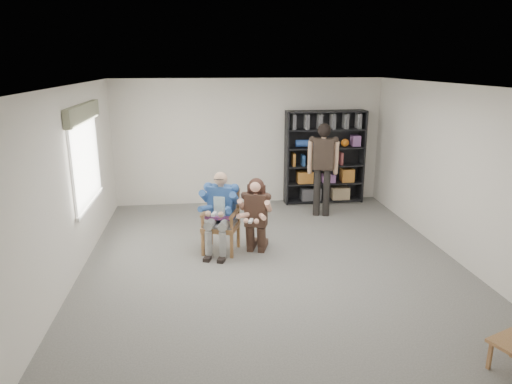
{
  "coord_description": "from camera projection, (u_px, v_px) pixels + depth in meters",
  "views": [
    {
      "loc": [
        -1.09,
        -6.62,
        3.12
      ],
      "look_at": [
        -0.2,
        0.6,
        1.05
      ],
      "focal_mm": 32.0,
      "sensor_mm": 36.0,
      "label": 1
    }
  ],
  "objects": [
    {
      "name": "bookshelf",
      "position": [
        325.0,
        157.0,
        10.35
      ],
      "size": [
        1.8,
        0.38,
        2.1
      ],
      "primitive_type": null,
      "color": "black",
      "rests_on": "floor"
    },
    {
      "name": "standing_man",
      "position": [
        323.0,
        171.0,
        9.42
      ],
      "size": [
        0.66,
        0.47,
        1.93
      ],
      "primitive_type": null,
      "rotation": [
        0.0,
        0.0,
        -0.26
      ],
      "color": "black",
      "rests_on": "floor"
    },
    {
      "name": "seated_man",
      "position": [
        220.0,
        213.0,
        7.64
      ],
      "size": [
        0.84,
        0.99,
        1.4
      ],
      "primitive_type": null,
      "rotation": [
        0.0,
        0.0,
        -0.32
      ],
      "color": "navy",
      "rests_on": "floor"
    },
    {
      "name": "armchair",
      "position": [
        221.0,
        222.0,
        7.68
      ],
      "size": [
        0.78,
        0.77,
        1.07
      ],
      "primitive_type": null,
      "rotation": [
        0.0,
        0.0,
        -0.32
      ],
      "color": "olive",
      "rests_on": "floor"
    },
    {
      "name": "floor",
      "position": [
        273.0,
        265.0,
        7.3
      ],
      "size": [
        6.0,
        7.0,
        0.01
      ],
      "primitive_type": "cube",
      "color": "#5F5E58",
      "rests_on": "ground"
    },
    {
      "name": "window_left",
      "position": [
        87.0,
        157.0,
        7.47
      ],
      "size": [
        0.16,
        2.0,
        1.75
      ],
      "primitive_type": null,
      "color": "white",
      "rests_on": "room_shell"
    },
    {
      "name": "kneeling_woman",
      "position": [
        256.0,
        217.0,
        7.61
      ],
      "size": [
        0.78,
        0.99,
        1.28
      ],
      "primitive_type": null,
      "rotation": [
        0.0,
        0.0,
        -0.32
      ],
      "color": "#38291E",
      "rests_on": "floor"
    },
    {
      "name": "room_shell",
      "position": [
        274.0,
        180.0,
        6.92
      ],
      "size": [
        6.0,
        7.0,
        2.8
      ],
      "primitive_type": null,
      "color": "white",
      "rests_on": "ground"
    }
  ]
}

